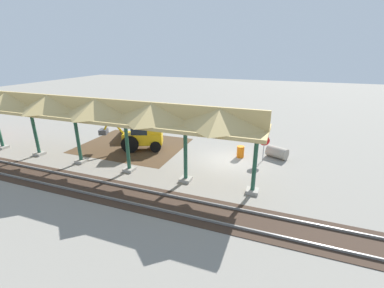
{
  "coord_description": "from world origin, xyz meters",
  "views": [
    {
      "loc": [
        -3.64,
        17.68,
        7.76
      ],
      "look_at": [
        2.3,
        1.71,
        1.6
      ],
      "focal_mm": 24.0,
      "sensor_mm": 36.0,
      "label": 1
    }
  ],
  "objects_px": {
    "stop_sign": "(264,143)",
    "traffic_barrel": "(240,152)",
    "backhoe": "(141,135)",
    "concrete_pipe": "(277,152)"
  },
  "relations": [
    {
      "from": "backhoe",
      "to": "traffic_barrel",
      "type": "height_order",
      "value": "backhoe"
    },
    {
      "from": "concrete_pipe",
      "to": "traffic_barrel",
      "type": "relative_size",
      "value": 1.96
    },
    {
      "from": "backhoe",
      "to": "concrete_pipe",
      "type": "height_order",
      "value": "backhoe"
    },
    {
      "from": "backhoe",
      "to": "traffic_barrel",
      "type": "relative_size",
      "value": 5.68
    },
    {
      "from": "concrete_pipe",
      "to": "stop_sign",
      "type": "bearing_deg",
      "value": 47.01
    },
    {
      "from": "backhoe",
      "to": "concrete_pipe",
      "type": "xyz_separation_m",
      "value": [
        -10.73,
        -2.07,
        -0.83
      ]
    },
    {
      "from": "stop_sign",
      "to": "traffic_barrel",
      "type": "relative_size",
      "value": 2.21
    },
    {
      "from": "backhoe",
      "to": "traffic_barrel",
      "type": "bearing_deg",
      "value": -171.84
    },
    {
      "from": "stop_sign",
      "to": "backhoe",
      "type": "bearing_deg",
      "value": 6.09
    },
    {
      "from": "backhoe",
      "to": "stop_sign",
      "type": "bearing_deg",
      "value": -173.91
    }
  ]
}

